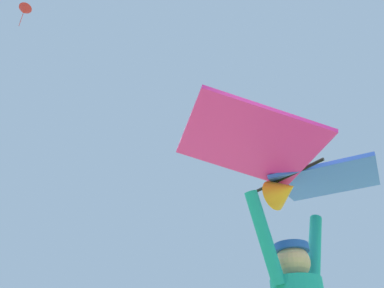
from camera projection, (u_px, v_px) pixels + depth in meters
name	position (u px, v px, depth m)	size (l,w,h in m)	color
held_stunt_kite	(290.00, 169.00, 3.05)	(2.03, 1.17, 0.42)	black
distant_kite_red_high_left	(24.00, 11.00, 21.01)	(0.92, 0.97, 1.51)	red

